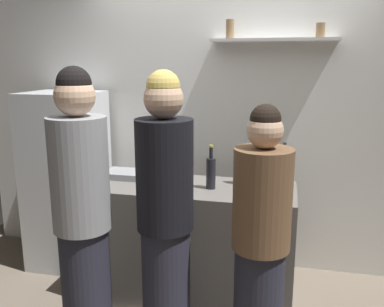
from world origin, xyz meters
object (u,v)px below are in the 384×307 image
wine_bottle_green_glass (263,169)px  wine_bottle_amber_glass (242,170)px  baking_pan (127,174)px  water_bottle_plastic (183,169)px  wine_bottle_dark_glass (211,172)px  person_brown_jacket (261,242)px  refrigerator (67,180)px  wine_bottle_pale_glass (283,168)px  utensil_holder (285,184)px  person_grey_hoodie (82,220)px  person_blonde (165,220)px

wine_bottle_green_glass → wine_bottle_amber_glass: (-0.15, -0.08, 0.00)m
baking_pan → water_bottle_plastic: 0.48m
wine_bottle_dark_glass → person_brown_jacket: size_ratio=0.20×
wine_bottle_dark_glass → refrigerator: bearing=166.4°
wine_bottle_pale_glass → utensil_holder: bearing=-85.5°
wine_bottle_dark_glass → person_grey_hoodie: size_ratio=0.18×
utensil_holder → wine_bottle_amber_glass: (-0.32, 0.12, 0.05)m
wine_bottle_amber_glass → wine_bottle_dark_glass: wine_bottle_dark_glass is taller
person_grey_hoodie → person_blonde: 0.49m
wine_bottle_amber_glass → wine_bottle_dark_glass: size_ratio=0.91×
wine_bottle_amber_glass → wine_bottle_dark_glass: bearing=-141.8°
baking_pan → wine_bottle_green_glass: wine_bottle_green_glass is taller
wine_bottle_green_glass → wine_bottle_dark_glass: 0.44m
baking_pan → water_bottle_plastic: bearing=-2.8°
baking_pan → person_grey_hoodie: 0.90m
wine_bottle_green_glass → wine_bottle_pale_glass: wine_bottle_pale_glass is taller
utensil_holder → wine_bottle_dark_glass: 0.54m
refrigerator → person_brown_jacket: size_ratio=0.98×
person_brown_jacket → person_grey_hoodie: bearing=-53.3°
utensil_holder → person_brown_jacket: 0.66m
baking_pan → wine_bottle_amber_glass: (0.92, 0.02, 0.09)m
baking_pan → person_blonde: person_blonde is taller
wine_bottle_pale_glass → person_blonde: size_ratio=0.18×
person_grey_hoodie → person_blonde: (0.47, 0.14, -0.01)m
wine_bottle_dark_glass → utensil_holder: bearing=4.5°
utensil_holder → wine_bottle_green_glass: 0.27m
refrigerator → person_brown_jacket: 1.99m
wine_bottle_dark_glass → person_blonde: person_blonde is taller
refrigerator → water_bottle_plastic: refrigerator is taller
wine_bottle_dark_glass → wine_bottle_pale_glass: bearing=25.7°
baking_pan → wine_bottle_pale_glass: 1.24m
refrigerator → person_brown_jacket: (1.77, -0.91, 0.00)m
refrigerator → wine_bottle_pale_glass: bearing=-2.5°
wine_bottle_pale_glass → water_bottle_plastic: (-0.75, -0.13, -0.02)m
water_bottle_plastic → refrigerator: bearing=169.3°
baking_pan → wine_bottle_dark_glass: bearing=-11.2°
wine_bottle_dark_glass → water_bottle_plastic: bearing=153.7°
water_bottle_plastic → person_grey_hoodie: person_grey_hoodie is taller
refrigerator → person_grey_hoodie: size_ratio=0.87×
refrigerator → wine_bottle_amber_glass: size_ratio=5.28×
wine_bottle_amber_glass → person_blonde: bearing=-115.6°
utensil_holder → person_grey_hoodie: (-1.17, -0.80, -0.06)m
person_blonde → refrigerator: bearing=-125.7°
person_grey_hoodie → wine_bottle_pale_glass: bearing=108.2°
baking_pan → wine_bottle_green_glass: bearing=5.3°
person_grey_hoodie → person_brown_jacket: bearing=76.9°
water_bottle_plastic → person_grey_hoodie: 0.97m
utensil_holder → wine_bottle_dark_glass: size_ratio=0.69×
water_bottle_plastic → wine_bottle_green_glass: bearing=11.7°
baking_pan → water_bottle_plastic: water_bottle_plastic is taller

